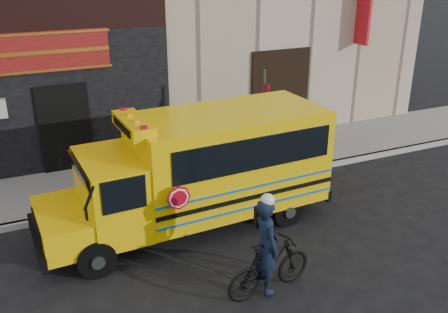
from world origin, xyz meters
TOP-DOWN VIEW (x-y plane):
  - ground at (0.00, 0.00)m, footprint 120.00×120.00m
  - curb at (0.00, 2.60)m, footprint 40.00×0.20m
  - sidewalk at (0.00, 4.10)m, footprint 40.00×3.00m
  - school_bus at (-0.67, 0.97)m, footprint 6.99×2.61m
  - sign_pole at (2.00, 2.94)m, footprint 0.09×0.27m
  - bicycle at (-0.50, -2.00)m, footprint 1.95×0.76m
  - cyclist at (-0.57, -1.94)m, footprint 0.49×0.73m

SIDE VIEW (x-z plane):
  - ground at x=0.00m, z-range 0.00..0.00m
  - curb at x=0.00m, z-range 0.00..0.15m
  - sidewalk at x=0.00m, z-range 0.00..0.15m
  - bicycle at x=-0.50m, z-range 0.00..1.14m
  - cyclist at x=-0.57m, z-range 0.00..1.96m
  - school_bus at x=-0.67m, z-range 0.05..2.97m
  - sign_pole at x=2.00m, z-range 0.16..3.32m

